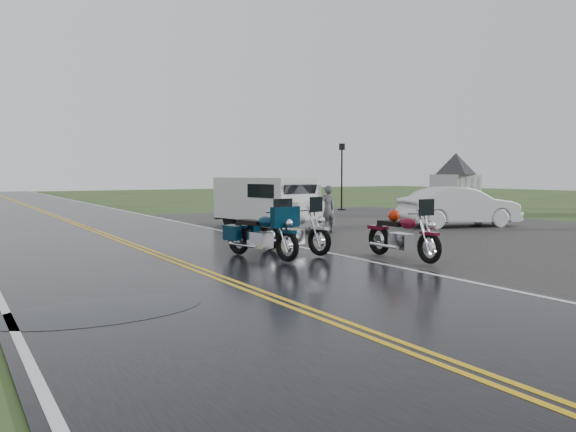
% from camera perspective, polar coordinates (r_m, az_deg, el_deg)
% --- Properties ---
extents(ground, '(120.00, 120.00, 0.00)m').
position_cam_1_polar(ground, '(11.04, -6.98, -6.44)').
color(ground, '#2D471E').
rests_on(ground, ground).
extents(road, '(8.00, 100.00, 0.04)m').
position_cam_1_polar(road, '(20.47, -18.76, -1.60)').
color(road, black).
rests_on(road, ground).
extents(parking_pad, '(14.00, 24.00, 0.03)m').
position_cam_1_polar(parking_pad, '(21.58, 14.50, -1.23)').
color(parking_pad, black).
rests_on(parking_pad, ground).
extents(visitor_center, '(16.00, 10.00, 4.80)m').
position_cam_1_polar(visitor_center, '(32.85, 16.67, 4.76)').
color(visitor_center, '#A8AAAD').
rests_on(visitor_center, ground).
extents(motorcycle_red, '(0.94, 2.42, 1.41)m').
position_cam_1_polar(motorcycle_red, '(12.75, 14.18, -1.88)').
color(motorcycle_red, '#580A1B').
rests_on(motorcycle_red, ground).
extents(motorcycle_teal, '(1.35, 2.56, 1.44)m').
position_cam_1_polar(motorcycle_teal, '(12.62, -0.10, -1.75)').
color(motorcycle_teal, '#042033').
rests_on(motorcycle_teal, ground).
extents(motorcycle_silver, '(1.40, 2.53, 1.41)m').
position_cam_1_polar(motorcycle_silver, '(13.57, 3.21, -1.39)').
color(motorcycle_silver, '#ADB0B5').
rests_on(motorcycle_silver, ground).
extents(van_white, '(2.78, 5.23, 1.95)m').
position_cam_1_polar(van_white, '(18.92, -0.43, 1.06)').
color(van_white, silver).
rests_on(van_white, ground).
extents(person_at_van, '(0.60, 0.40, 1.62)m').
position_cam_1_polar(person_at_van, '(19.27, 4.00, 0.62)').
color(person_at_van, '#4A4A4E').
rests_on(person_at_van, ground).
extents(sedan_white, '(4.85, 2.81, 1.51)m').
position_cam_1_polar(sedan_white, '(22.46, 16.99, 0.83)').
color(sedan_white, silver).
rests_on(sedan_white, ground).
extents(lamp_post_far_right, '(0.32, 0.32, 3.76)m').
position_cam_1_polar(lamp_post_far_right, '(31.39, 5.48, 4.00)').
color(lamp_post_far_right, black).
rests_on(lamp_post_far_right, ground).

